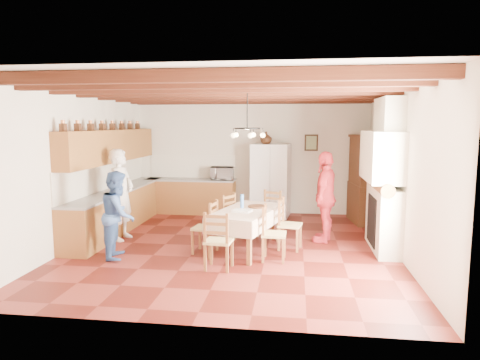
% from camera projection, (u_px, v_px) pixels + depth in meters
% --- Properties ---
extents(floor, '(6.00, 6.50, 0.02)m').
position_uv_depth(floor, '(233.00, 247.00, 8.18)').
color(floor, '#49120D').
rests_on(floor, ground).
extents(ceiling, '(6.00, 6.50, 0.02)m').
position_uv_depth(ceiling, '(232.00, 86.00, 7.78)').
color(ceiling, silver).
rests_on(ceiling, ground).
extents(wall_back, '(6.00, 0.02, 3.00)m').
position_uv_depth(wall_back, '(251.00, 156.00, 11.18)').
color(wall_back, beige).
rests_on(wall_back, ground).
extents(wall_front, '(6.00, 0.02, 3.00)m').
position_uv_depth(wall_front, '(189.00, 199.00, 4.77)').
color(wall_front, beige).
rests_on(wall_front, ground).
extents(wall_left, '(0.02, 6.50, 3.00)m').
position_uv_depth(wall_left, '(81.00, 167.00, 8.37)').
color(wall_left, beige).
rests_on(wall_left, ground).
extents(wall_right, '(0.02, 6.50, 3.00)m').
position_uv_depth(wall_right, '(400.00, 171.00, 7.59)').
color(wall_right, beige).
rests_on(wall_right, ground).
extents(ceiling_beams, '(6.00, 6.30, 0.16)m').
position_uv_depth(ceiling_beams, '(232.00, 92.00, 7.79)').
color(ceiling_beams, '#35140B').
rests_on(ceiling_beams, ground).
extents(lower_cabinets_left, '(0.60, 4.30, 0.86)m').
position_uv_depth(lower_cabinets_left, '(120.00, 210.00, 9.50)').
color(lower_cabinets_left, brown).
rests_on(lower_cabinets_left, ground).
extents(lower_cabinets_back, '(2.30, 0.60, 0.86)m').
position_uv_depth(lower_cabinets_back, '(191.00, 197.00, 11.22)').
color(lower_cabinets_back, brown).
rests_on(lower_cabinets_back, ground).
extents(countertop_left, '(0.62, 4.30, 0.04)m').
position_uv_depth(countertop_left, '(119.00, 190.00, 9.44)').
color(countertop_left, slate).
rests_on(countertop_left, lower_cabinets_left).
extents(countertop_back, '(2.34, 0.62, 0.04)m').
position_uv_depth(countertop_back, '(191.00, 180.00, 11.16)').
color(countertop_back, slate).
rests_on(countertop_back, lower_cabinets_back).
extents(backsplash_left, '(0.03, 4.30, 0.60)m').
position_uv_depth(backsplash_left, '(106.00, 175.00, 9.44)').
color(backsplash_left, beige).
rests_on(backsplash_left, ground).
extents(backsplash_back, '(2.30, 0.03, 0.60)m').
position_uv_depth(backsplash_back, '(193.00, 166.00, 11.40)').
color(backsplash_back, beige).
rests_on(backsplash_back, ground).
extents(upper_cabinets, '(0.35, 4.20, 0.70)m').
position_uv_depth(upper_cabinets, '(112.00, 146.00, 9.33)').
color(upper_cabinets, brown).
rests_on(upper_cabinets, ground).
extents(fireplace, '(0.56, 1.60, 2.80)m').
position_uv_depth(fireplace, '(381.00, 175.00, 7.83)').
color(fireplace, beige).
rests_on(fireplace, ground).
extents(wall_picture, '(0.34, 0.03, 0.42)m').
position_uv_depth(wall_picture, '(311.00, 143.00, 10.90)').
color(wall_picture, black).
rests_on(wall_picture, ground).
extents(refrigerator, '(1.00, 0.86, 1.83)m').
position_uv_depth(refrigerator, '(271.00, 180.00, 10.76)').
color(refrigerator, white).
rests_on(refrigerator, floor).
extents(hutch, '(0.62, 1.19, 2.07)m').
position_uv_depth(hutch, '(363.00, 179.00, 10.08)').
color(hutch, '#3B1A0C').
rests_on(hutch, floor).
extents(dining_table, '(1.34, 1.93, 0.77)m').
position_uv_depth(dining_table, '(247.00, 214.00, 7.87)').
color(dining_table, beige).
rests_on(dining_table, floor).
extents(chandelier, '(0.47, 0.47, 0.03)m').
position_uv_depth(chandelier, '(247.00, 128.00, 7.67)').
color(chandelier, black).
rests_on(chandelier, ground).
extents(chair_left_near, '(0.46, 0.48, 0.96)m').
position_uv_depth(chair_left_near, '(205.00, 227.00, 7.74)').
color(chair_left_near, brown).
rests_on(chair_left_near, floor).
extents(chair_left_far, '(0.56, 0.56, 0.96)m').
position_uv_depth(chair_left_far, '(222.00, 217.00, 8.57)').
color(chair_left_far, brown).
rests_on(chair_left_far, floor).
extents(chair_right_near, '(0.41, 0.43, 0.96)m').
position_uv_depth(chair_right_near, '(274.00, 233.00, 7.30)').
color(chair_right_near, brown).
rests_on(chair_right_near, floor).
extents(chair_right_far, '(0.47, 0.48, 0.96)m').
position_uv_depth(chair_right_far, '(290.00, 224.00, 7.96)').
color(chair_right_far, brown).
rests_on(chair_right_far, floor).
extents(chair_end_near, '(0.45, 0.43, 0.96)m').
position_uv_depth(chair_end_near, '(219.00, 240.00, 6.87)').
color(chair_end_near, brown).
rests_on(chair_end_near, floor).
extents(chair_end_far, '(0.54, 0.53, 0.96)m').
position_uv_depth(chair_end_far, '(269.00, 214.00, 8.83)').
color(chair_end_far, brown).
rests_on(chair_end_far, floor).
extents(person_man, '(0.49, 0.70, 1.84)m').
position_uv_depth(person_man, '(122.00, 195.00, 8.59)').
color(person_man, white).
rests_on(person_man, floor).
extents(person_woman_blue, '(0.73, 0.85, 1.53)m').
position_uv_depth(person_woman_blue, '(118.00, 214.00, 7.46)').
color(person_woman_blue, '#3B5E9B').
rests_on(person_woman_blue, floor).
extents(person_woman_red, '(0.72, 1.14, 1.80)m').
position_uv_depth(person_woman_red, '(325.00, 197.00, 8.45)').
color(person_woman_red, red).
rests_on(person_woman_red, floor).
extents(microwave, '(0.62, 0.44, 0.32)m').
position_uv_depth(microwave, '(222.00, 173.00, 11.03)').
color(microwave, silver).
rests_on(microwave, countertop_back).
extents(fridge_vase, '(0.35, 0.35, 0.30)m').
position_uv_depth(fridge_vase, '(266.00, 138.00, 10.64)').
color(fridge_vase, '#3B1A0C').
rests_on(fridge_vase, refrigerator).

